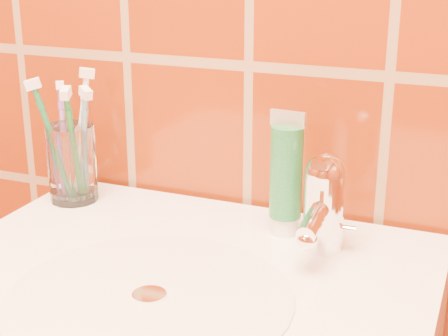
% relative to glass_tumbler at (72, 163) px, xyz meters
% --- Properties ---
extents(glass_tumbler, '(0.08, 0.08, 0.11)m').
position_rel_glass_tumbler_xyz_m(glass_tumbler, '(0.00, 0.00, 0.00)').
color(glass_tumbler, white).
rests_on(glass_tumbler, pedestal_sink).
extents(toothpaste_tube, '(0.04, 0.04, 0.16)m').
position_rel_glass_tumbler_xyz_m(toothpaste_tube, '(0.31, 0.00, 0.02)').
color(toothpaste_tube, white).
rests_on(toothpaste_tube, pedestal_sink).
extents(faucet, '(0.05, 0.11, 0.12)m').
position_rel_glass_tumbler_xyz_m(faucet, '(0.36, -0.03, 0.01)').
color(faucet, white).
rests_on(faucet, pedestal_sink).
extents(toothbrush_0, '(0.09, 0.08, 0.20)m').
position_rel_glass_tumbler_xyz_m(toothbrush_0, '(0.01, 0.02, 0.04)').
color(toothbrush_0, white).
rests_on(toothbrush_0, glass_tumbler).
extents(toothbrush_1, '(0.07, 0.10, 0.19)m').
position_rel_glass_tumbler_xyz_m(toothbrush_1, '(0.01, -0.01, 0.03)').
color(toothbrush_1, '#1E732E').
rests_on(toothbrush_1, glass_tumbler).
extents(toothbrush_2, '(0.11, 0.10, 0.19)m').
position_rel_glass_tumbler_xyz_m(toothbrush_2, '(-0.01, -0.02, 0.03)').
color(toothbrush_2, '#1C693B').
rests_on(toothbrush_2, glass_tumbler).
extents(toothbrush_3, '(0.11, 0.10, 0.18)m').
position_rel_glass_tumbler_xyz_m(toothbrush_3, '(0.02, -0.00, 0.03)').
color(toothbrush_3, '#6794B8').
rests_on(toothbrush_3, glass_tumbler).
extents(toothbrush_4, '(0.12, 0.14, 0.18)m').
position_rel_glass_tumbler_xyz_m(toothbrush_4, '(-0.02, 0.02, 0.02)').
color(toothbrush_4, '#7A4492').
rests_on(toothbrush_4, glass_tumbler).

